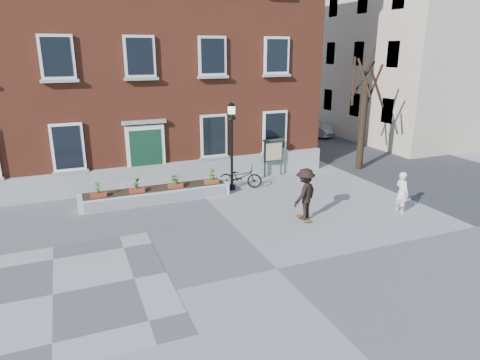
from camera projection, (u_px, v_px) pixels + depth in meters
name	position (u px, v px, depth m)	size (l,w,h in m)	color
ground	(277.00, 269.00, 12.38)	(100.00, 100.00, 0.00)	gray
checker_patch	(53.00, 295.00, 11.07)	(6.00, 6.00, 0.01)	#535356
bicycle	(240.00, 177.00, 19.48)	(0.69, 1.97, 1.03)	black
parked_car	(309.00, 127.00, 31.20)	(1.34, 3.83, 1.26)	#AFB1B3
bystander	(402.00, 192.00, 16.46)	(0.59, 0.39, 1.63)	silver
brick_building	(122.00, 45.00, 22.14)	(18.40, 10.85, 12.60)	brown
planter_assembly	(156.00, 193.00, 17.90)	(6.20, 1.12, 1.15)	silver
bare_tree	(363.00, 116.00, 21.93)	(1.83, 1.83, 6.16)	black
side_street	(366.00, 37.00, 34.37)	(15.20, 36.00, 14.50)	#3C3C3F
lamp_post	(232.00, 134.00, 18.63)	(0.40, 0.40, 3.93)	black
notice_board	(273.00, 151.00, 21.09)	(1.10, 0.16, 1.87)	#183124
skateboarder	(305.00, 194.00, 15.62)	(1.42, 1.24, 1.99)	brown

